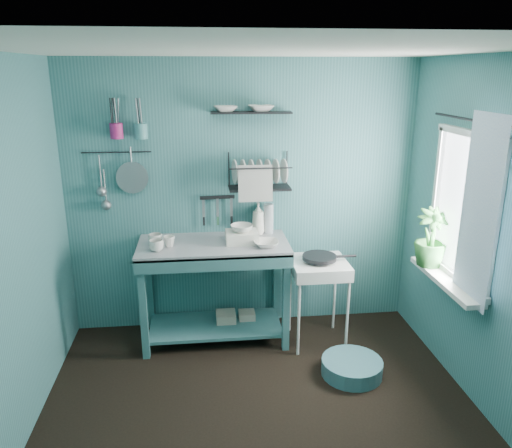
{
  "coord_description": "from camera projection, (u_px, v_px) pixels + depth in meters",
  "views": [
    {
      "loc": [
        -0.38,
        -2.97,
        2.39
      ],
      "look_at": [
        0.05,
        0.85,
        1.2
      ],
      "focal_mm": 35.0,
      "sensor_mm": 36.0,
      "label": 1
    }
  ],
  "objects": [
    {
      "name": "floor",
      "position": [
        262.0,
        419.0,
        3.56
      ],
      "size": [
        3.2,
        3.2,
        0.0
      ],
      "primitive_type": "plane",
      "color": "black",
      "rests_on": "ground"
    },
    {
      "name": "ceiling",
      "position": [
        264.0,
        49.0,
        2.83
      ],
      "size": [
        3.2,
        3.2,
        0.0
      ],
      "primitive_type": "plane",
      "rotation": [
        3.14,
        0.0,
        0.0
      ],
      "color": "silver",
      "rests_on": "ground"
    },
    {
      "name": "wall_back",
      "position": [
        243.0,
        198.0,
        4.62
      ],
      "size": [
        3.2,
        0.0,
        3.2
      ],
      "primitive_type": "plane",
      "rotation": [
        1.57,
        0.0,
        0.0
      ],
      "color": "#356B6D",
      "rests_on": "ground"
    },
    {
      "name": "wall_front",
      "position": [
        316.0,
        405.0,
        1.77
      ],
      "size": [
        3.2,
        0.0,
        3.2
      ],
      "primitive_type": "plane",
      "rotation": [
        -1.57,
        0.0,
        0.0
      ],
      "color": "#356B6D",
      "rests_on": "ground"
    },
    {
      "name": "wall_left",
      "position": [
        2.0,
        266.0,
        3.02
      ],
      "size": [
        0.0,
        3.0,
        3.0
      ],
      "primitive_type": "plane",
      "rotation": [
        1.57,
        0.0,
        1.57
      ],
      "color": "#356B6D",
      "rests_on": "ground"
    },
    {
      "name": "wall_right",
      "position": [
        498.0,
        246.0,
        3.37
      ],
      "size": [
        0.0,
        3.0,
        3.0
      ],
      "primitive_type": "plane",
      "rotation": [
        1.57,
        0.0,
        -1.57
      ],
      "color": "#356B6D",
      "rests_on": "ground"
    },
    {
      "name": "work_counter",
      "position": [
        215.0,
        291.0,
        4.53
      ],
      "size": [
        1.39,
        0.8,
        0.93
      ],
      "primitive_type": "cube",
      "rotation": [
        0.0,
        0.0,
        -0.11
      ],
      "color": "#306366",
      "rests_on": "floor"
    },
    {
      "name": "mug_left",
      "position": [
        156.0,
        246.0,
        4.17
      ],
      "size": [
        0.12,
        0.12,
        0.1
      ],
      "primitive_type": "imported",
      "color": "silver",
      "rests_on": "work_counter"
    },
    {
      "name": "mug_mid",
      "position": [
        169.0,
        241.0,
        4.28
      ],
      "size": [
        0.14,
        0.14,
        0.09
      ],
      "primitive_type": "imported",
      "rotation": [
        0.0,
        0.0,
        0.52
      ],
      "color": "silver",
      "rests_on": "work_counter"
    },
    {
      "name": "mug_right",
      "position": [
        155.0,
        239.0,
        4.32
      ],
      "size": [
        0.17,
        0.17,
        0.1
      ],
      "primitive_type": "imported",
      "rotation": [
        0.0,
        0.0,
        1.05
      ],
      "color": "silver",
      "rests_on": "work_counter"
    },
    {
      "name": "wash_tub",
      "position": [
        242.0,
        237.0,
        4.38
      ],
      "size": [
        0.28,
        0.22,
        0.1
      ],
      "primitive_type": "cube",
      "color": "silver",
      "rests_on": "work_counter"
    },
    {
      "name": "tub_bowl",
      "position": [
        242.0,
        228.0,
        4.36
      ],
      "size": [
        0.2,
        0.19,
        0.06
      ],
      "primitive_type": "imported",
      "color": "silver",
      "rests_on": "wash_tub"
    },
    {
      "name": "soap_bottle",
      "position": [
        258.0,
        218.0,
        4.58
      ],
      "size": [
        0.11,
        0.12,
        0.3
      ],
      "primitive_type": "imported",
      "color": "silver",
      "rests_on": "work_counter"
    },
    {
      "name": "water_bottle",
      "position": [
        269.0,
        218.0,
        4.61
      ],
      "size": [
        0.09,
        0.09,
        0.28
      ],
      "primitive_type": "cylinder",
      "color": "#A2AFB5",
      "rests_on": "work_counter"
    },
    {
      "name": "counter_bowl",
      "position": [
        266.0,
        244.0,
        4.29
      ],
      "size": [
        0.22,
        0.22,
        0.05
      ],
      "primitive_type": "imported",
      "color": "silver",
      "rests_on": "work_counter"
    },
    {
      "name": "hotplate_stand",
      "position": [
        318.0,
        302.0,
        4.49
      ],
      "size": [
        0.58,
        0.58,
        0.78
      ],
      "primitive_type": "cube",
      "rotation": [
        0.0,
        0.0,
        0.21
      ],
      "color": "white",
      "rests_on": "floor"
    },
    {
      "name": "frying_pan",
      "position": [
        319.0,
        257.0,
        4.36
      ],
      "size": [
        0.3,
        0.3,
        0.03
      ],
      "primitive_type": "cylinder",
      "color": "black",
      "rests_on": "hotplate_stand"
    },
    {
      "name": "knife_strip",
      "position": [
        217.0,
        197.0,
        4.56
      ],
      "size": [
        0.32,
        0.04,
        0.03
      ],
      "primitive_type": "cube",
      "rotation": [
        0.0,
        0.0,
        0.06
      ],
      "color": "black",
      "rests_on": "wall_back"
    },
    {
      "name": "dish_rack",
      "position": [
        259.0,
        171.0,
        4.43
      ],
      "size": [
        0.58,
        0.32,
        0.32
      ],
      "primitive_type": "cube",
      "rotation": [
        0.0,
        0.0,
        0.15
      ],
      "color": "black",
      "rests_on": "wall_back"
    },
    {
      "name": "upper_shelf",
      "position": [
        251.0,
        113.0,
        4.3
      ],
      "size": [
        0.71,
        0.22,
        0.01
      ],
      "primitive_type": "cube",
      "rotation": [
        0.0,
        0.0,
        -0.05
      ],
      "color": "black",
      "rests_on": "wall_back"
    },
    {
      "name": "shelf_bowl_left",
      "position": [
        226.0,
        114.0,
        4.28
      ],
      "size": [
        0.22,
        0.22,
        0.05
      ],
      "primitive_type": "imported",
      "rotation": [
        0.0,
        0.0,
        0.1
      ],
      "color": "silver",
      "rests_on": "upper_shelf"
    },
    {
      "name": "shelf_bowl_right",
      "position": [
        261.0,
        108.0,
        4.3
      ],
      "size": [
        0.24,
        0.24,
        0.05
      ],
      "primitive_type": "imported",
      "rotation": [
        0.0,
        0.0,
        0.07
      ],
      "color": "silver",
      "rests_on": "upper_shelf"
    },
    {
      "name": "utensil_cup_magenta",
      "position": [
        117.0,
        131.0,
        4.24
      ],
      "size": [
        0.11,
        0.11,
        0.13
      ],
      "primitive_type": "cylinder",
      "color": "#A61E63",
      "rests_on": "wall_back"
    },
    {
      "name": "utensil_cup_teal",
      "position": [
        141.0,
        131.0,
        4.26
      ],
      "size": [
        0.11,
        0.11,
        0.13
      ],
      "primitive_type": "cylinder",
      "color": "teal",
      "rests_on": "wall_back"
    },
    {
      "name": "colander",
      "position": [
        132.0,
        178.0,
        4.4
      ],
      "size": [
        0.28,
        0.03,
        0.28
      ],
      "primitive_type": "cylinder",
      "rotation": [
        1.54,
        0.0,
        0.0
      ],
      "color": "gray",
      "rests_on": "wall_back"
    },
    {
      "name": "ladle_outer",
      "position": [
        100.0,
        172.0,
        4.36
      ],
      "size": [
        0.01,
        0.01,
        0.3
      ],
      "primitive_type": "cylinder",
      "color": "gray",
      "rests_on": "wall_back"
    },
    {
      "name": "ladle_inner",
      "position": [
        105.0,
        186.0,
        4.4
      ],
      "size": [
        0.01,
        0.01,
        0.3
      ],
      "primitive_type": "cylinder",
      "color": "gray",
      "rests_on": "wall_back"
    },
    {
      "name": "hook_rail",
      "position": [
        116.0,
        152.0,
        4.34
      ],
      "size": [
        0.6,
        0.01,
        0.01
      ],
      "primitive_type": "cylinder",
      "rotation": [
        0.0,
        1.57,
        0.0
      ],
      "color": "black",
      "rests_on": "wall_back"
    },
    {
      "name": "window_glass",
      "position": [
        465.0,
        207.0,
        3.75
      ],
      "size": [
        0.0,
        1.1,
        1.1
      ],
      "primitive_type": "plane",
      "rotation": [
        1.57,
        0.0,
        1.57
      ],
      "color": "white",
      "rests_on": "wall_right"
    },
    {
      "name": "windowsill",
      "position": [
        445.0,
        280.0,
        3.91
      ],
      "size": [
        0.16,
        0.95,
        0.04
      ],
      "primitive_type": "cube",
      "color": "white",
      "rests_on": "wall_right"
    },
    {
      "name": "curtain",
      "position": [
        479.0,
        212.0,
        3.44
      ],
      "size": [
        0.0,
        1.35,
        1.35
      ],
      "primitive_type": "plane",
      "rotation": [
        1.57,
        0.0,
        1.57
      ],
      "color": "white",
      "rests_on": "wall_right"
    },
    {
      "name": "curtain_rod",
      "position": [
        470.0,
        120.0,
        3.55
      ],
      "size": [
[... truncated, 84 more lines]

